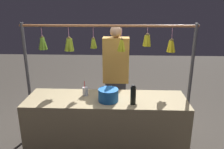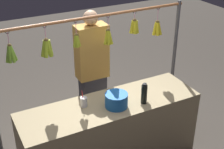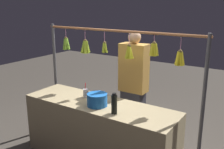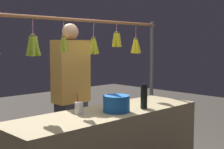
# 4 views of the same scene
# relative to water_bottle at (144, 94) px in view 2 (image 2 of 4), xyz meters

# --- Properties ---
(market_counter) EXTENTS (2.02, 0.60, 0.80)m
(market_counter) POSITION_rel_water_bottle_xyz_m (0.33, -0.16, -0.51)
(market_counter) COLOR tan
(market_counter) RESTS_ON ground
(display_rack) EXTENTS (2.37, 0.13, 1.70)m
(display_rack) POSITION_rel_water_bottle_xyz_m (0.33, -0.57, 0.32)
(display_rack) COLOR #4C4C51
(display_rack) RESTS_ON ground
(water_bottle) EXTENTS (0.07, 0.07, 0.24)m
(water_bottle) POSITION_rel_water_bottle_xyz_m (0.00, 0.00, 0.00)
(water_bottle) COLOR black
(water_bottle) RESTS_ON market_counter
(blue_bucket) EXTENTS (0.24, 0.24, 0.15)m
(blue_bucket) POSITION_rel_water_bottle_xyz_m (0.30, -0.08, -0.04)
(blue_bucket) COLOR #1B5EB4
(blue_bucket) RESTS_ON market_counter
(drink_cup) EXTENTS (0.07, 0.07, 0.19)m
(drink_cup) POSITION_rel_water_bottle_xyz_m (0.60, -0.24, -0.06)
(drink_cup) COLOR silver
(drink_cup) RESTS_ON market_counter
(vendor_person) EXTENTS (0.39, 0.21, 1.64)m
(vendor_person) POSITION_rel_water_bottle_xyz_m (0.23, -0.85, -0.10)
(vendor_person) COLOR #2D2D38
(vendor_person) RESTS_ON ground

